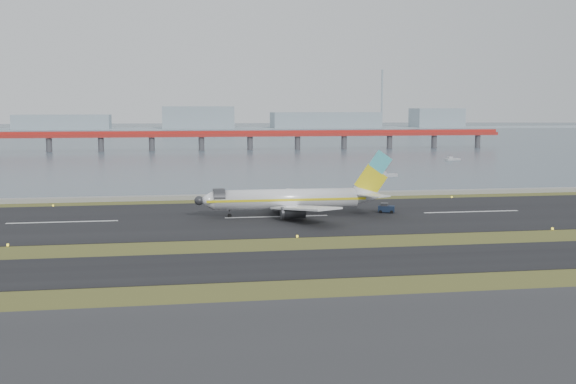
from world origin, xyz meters
The scene contains 12 objects.
ground centered at (0.00, 0.00, 0.00)m, with size 1000.00×1000.00×0.00m, color #414E1B.
apron_strip centered at (0.00, -55.00, 0.05)m, with size 1000.00×50.00×0.10m, color #2E2E30.
taxiway_strip centered at (0.00, -12.00, 0.05)m, with size 1000.00×18.00×0.10m, color black.
runway_strip centered at (0.00, 30.00, 0.05)m, with size 1000.00×45.00×0.10m, color black.
seawall centered at (0.00, 60.00, 0.50)m, with size 1000.00×2.50×1.00m, color #979892.
bay_water centered at (0.00, 460.00, 0.00)m, with size 1400.00×800.00×1.30m, color #495A69.
red_pier centered at (20.00, 250.00, 7.28)m, with size 260.00×5.00×10.20m.
far_shoreline centered at (13.62, 620.00, 6.07)m, with size 1400.00×80.00×60.50m.
airliner centered at (3.43, 30.49, 3.46)m, with size 38.52×32.89×12.80m.
pushback_tug centered at (22.50, 31.60, 1.00)m, with size 3.65×2.84×2.06m.
workboat_near centered at (44.91, 104.54, 0.55)m, with size 7.55×4.71×1.75m.
workboat_far centered at (91.85, 166.62, 0.51)m, with size 6.97×4.05×1.61m.
Camera 1 is at (-20.65, -106.55, 21.18)m, focal length 45.00 mm.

